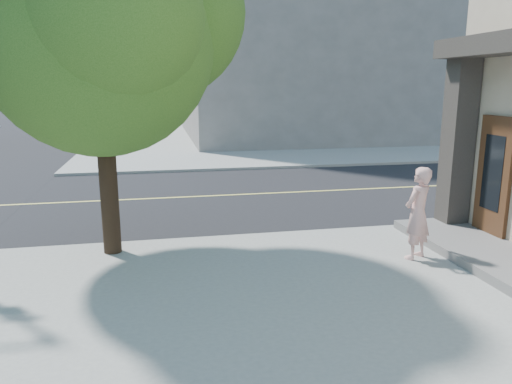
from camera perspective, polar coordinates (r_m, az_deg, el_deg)
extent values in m
plane|color=black|center=(11.34, -26.24, -6.51)|extent=(140.00, 140.00, 0.00)
cube|color=black|center=(15.56, -22.20, -1.20)|extent=(140.00, 9.00, 0.01)
cube|color=gray|center=(33.75, 6.78, 6.67)|extent=(29.00, 25.00, 0.12)
cube|color=slate|center=(10.79, 24.65, -6.12)|extent=(1.60, 4.00, 0.18)
cube|color=#35302B|center=(12.02, 22.74, 5.70)|extent=(0.55, 0.55, 4.20)
cube|color=#422614|center=(11.47, 26.29, 1.55)|extent=(0.10, 1.00, 2.60)
cube|color=slate|center=(34.41, 7.65, 18.54)|extent=(18.00, 16.00, 14.00)
imported|color=#DFA39A|center=(9.83, 18.54, -2.40)|extent=(0.79, 0.71, 1.81)
cylinder|color=black|center=(9.92, -17.15, 2.97)|extent=(0.36, 0.36, 3.55)
sphere|color=#406C22|center=(9.83, -18.07, 16.70)|extent=(4.34, 4.34, 4.34)
sphere|color=#406C22|center=(10.44, -11.06, 20.06)|extent=(3.35, 3.35, 3.35)
sphere|color=#406C22|center=(10.84, -23.41, 20.07)|extent=(3.16, 3.16, 3.16)
sphere|color=#406C22|center=(8.75, -16.30, 19.35)|extent=(2.96, 2.96, 2.96)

